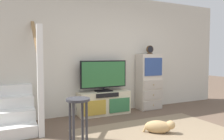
# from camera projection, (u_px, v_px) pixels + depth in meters

# --- Properties ---
(back_wall) EXTENTS (6.40, 0.12, 2.70)m
(back_wall) POSITION_uv_depth(u_px,v_px,m) (111.00, 54.00, 5.11)
(back_wall) COLOR beige
(back_wall) RESTS_ON ground_plane
(area_rug) EXTENTS (2.60, 1.80, 0.01)m
(area_rug) POSITION_uv_depth(u_px,v_px,m) (160.00, 136.00, 3.52)
(area_rug) COLOR #847056
(area_rug) RESTS_ON ground_plane
(media_console) EXTENTS (1.17, 0.38, 0.52)m
(media_console) POSITION_uv_depth(u_px,v_px,m) (104.00, 103.00, 4.81)
(media_console) COLOR beige
(media_console) RESTS_ON ground_plane
(television) EXTENTS (1.08, 0.22, 0.69)m
(television) POSITION_uv_depth(u_px,v_px,m) (104.00, 75.00, 4.79)
(television) COLOR black
(television) RESTS_ON media_console
(side_cabinet) EXTENTS (0.58, 0.38, 1.35)m
(side_cabinet) POSITION_uv_depth(u_px,v_px,m) (149.00, 82.00, 5.31)
(side_cabinet) COLOR beige
(side_cabinet) RESTS_ON ground_plane
(desk_clock) EXTENTS (0.18, 0.08, 0.21)m
(desk_clock) POSITION_uv_depth(u_px,v_px,m) (150.00, 50.00, 5.25)
(desk_clock) COLOR #4C3823
(desk_clock) RESTS_ON side_cabinet
(staircase) EXTENTS (1.00, 1.36, 2.20)m
(staircase) POSITION_uv_depth(u_px,v_px,m) (7.00, 107.00, 3.98)
(staircase) COLOR white
(staircase) RESTS_ON ground_plane
(bar_stool_near) EXTENTS (0.34, 0.34, 0.70)m
(bar_stool_near) POSITION_uv_depth(u_px,v_px,m) (78.00, 111.00, 3.08)
(bar_stool_near) COLOR #333338
(bar_stool_near) RESTS_ON ground_plane
(dog) EXTENTS (0.49, 0.41, 0.23)m
(dog) POSITION_uv_depth(u_px,v_px,m) (159.00, 127.00, 3.63)
(dog) COLOR tan
(dog) RESTS_ON ground_plane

